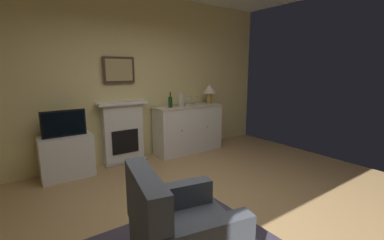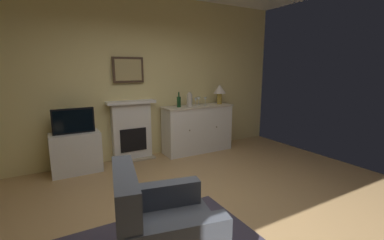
{
  "view_description": "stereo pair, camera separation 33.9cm",
  "coord_description": "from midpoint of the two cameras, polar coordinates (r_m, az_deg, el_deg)",
  "views": [
    {
      "loc": [
        -1.73,
        -2.11,
        1.65
      ],
      "look_at": [
        0.2,
        0.61,
        1.0
      ],
      "focal_mm": 24.26,
      "sensor_mm": 36.0,
      "label": 1
    },
    {
      "loc": [
        -1.44,
        -2.29,
        1.65
      ],
      "look_at": [
        0.2,
        0.61,
        1.0
      ],
      "focal_mm": 24.26,
      "sensor_mm": 36.0,
      "label": 2
    }
  ],
  "objects": [
    {
      "name": "wine_glass_right",
      "position": [
        5.19,
        4.81,
        4.53
      ],
      "size": [
        0.07,
        0.07,
        0.16
      ],
      "color": "silver",
      "rests_on": "sideboard_cabinet"
    },
    {
      "name": "framed_picture",
      "position": [
        4.76,
        -11.85,
        10.72
      ],
      "size": [
        0.55,
        0.04,
        0.45
      ],
      "color": "#473323"
    },
    {
      "name": "tv_set",
      "position": [
        4.4,
        -22.66,
        -0.21
      ],
      "size": [
        0.62,
        0.07,
        0.4
      ],
      "color": "black",
      "rests_on": "tv_cabinet"
    },
    {
      "name": "wine_glass_left",
      "position": [
        5.07,
        2.74,
        4.41
      ],
      "size": [
        0.07,
        0.07,
        0.16
      ],
      "color": "silver",
      "rests_on": "sideboard_cabinet"
    },
    {
      "name": "fireplace_unit",
      "position": [
        4.85,
        -11.18,
        -2.3
      ],
      "size": [
        0.87,
        0.3,
        1.1
      ],
      "color": "white",
      "rests_on": "ground_plane"
    },
    {
      "name": "table_lamp",
      "position": [
        5.44,
        7.88,
        6.44
      ],
      "size": [
        0.26,
        0.26,
        0.4
      ],
      "color": "#B79338",
      "rests_on": "sideboard_cabinet"
    },
    {
      "name": "tv_cabinet",
      "position": [
        4.55,
        -22.2,
        -6.69
      ],
      "size": [
        0.75,
        0.42,
        0.66
      ],
      "color": "white",
      "rests_on": "ground_plane"
    },
    {
      "name": "wine_bottle",
      "position": [
        4.93,
        -0.95,
        4.06
      ],
      "size": [
        0.08,
        0.08,
        0.29
      ],
      "color": "#193F1E",
      "rests_on": "sideboard_cabinet"
    },
    {
      "name": "armchair",
      "position": [
        2.25,
        -2.09,
        -23.39
      ],
      "size": [
        0.94,
        0.91,
        0.92
      ],
      "color": "#474C56",
      "rests_on": "ground_plane"
    },
    {
      "name": "sideboard_cabinet",
      "position": [
        5.25,
        3.05,
        -1.92
      ],
      "size": [
        1.43,
        0.49,
        0.94
      ],
      "color": "white",
      "rests_on": "ground_plane"
    },
    {
      "name": "wall_rear",
      "position": [
        4.88,
        -10.62,
        8.97
      ],
      "size": [
        6.3,
        0.06,
        2.98
      ],
      "primitive_type": "cube",
      "color": "#EAD68C",
      "rests_on": "ground_plane"
    },
    {
      "name": "vase_decorative",
      "position": [
        5.0,
        1.39,
        4.52
      ],
      "size": [
        0.11,
        0.11,
        0.28
      ],
      "color": "beige",
      "rests_on": "sideboard_cabinet"
    },
    {
      "name": "ground_plane",
      "position": [
        3.2,
        5.77,
        -21.1
      ],
      "size": [
        6.3,
        4.9,
        0.1
      ],
      "primitive_type": "cube",
      "color": "tan",
      "rests_on": "ground"
    },
    {
      "name": "wine_glass_center",
      "position": [
        5.19,
        3.36,
        4.55
      ],
      "size": [
        0.07,
        0.07,
        0.16
      ],
      "color": "silver",
      "rests_on": "sideboard_cabinet"
    }
  ]
}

